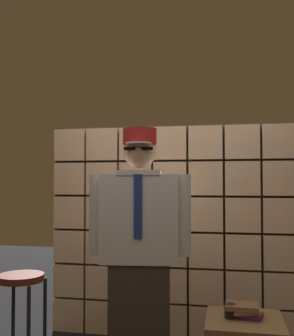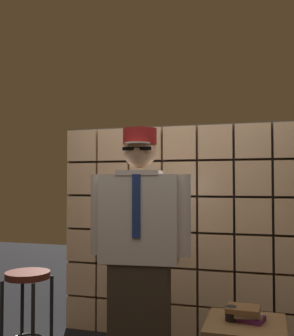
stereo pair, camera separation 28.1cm
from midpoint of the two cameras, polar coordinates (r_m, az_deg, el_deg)
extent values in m
cube|color=#E0B78C|center=(4.27, -7.10, -19.38)|extent=(0.31, 0.08, 0.31)
cube|color=#E0B78C|center=(4.16, -2.69, -19.89)|extent=(0.31, 0.08, 0.31)
cube|color=#E0B78C|center=(4.06, 1.97, -20.30)|extent=(0.31, 0.08, 0.31)
cube|color=#E0B78C|center=(4.00, 6.83, -20.60)|extent=(0.31, 0.08, 0.31)
cube|color=#E0B78C|center=(3.96, 11.84, -20.77)|extent=(0.31, 0.08, 0.31)
cube|color=#E0B78C|center=(3.95, 16.92, -20.78)|extent=(0.31, 0.08, 0.31)
cube|color=#E0B78C|center=(4.18, -7.08, -15.09)|extent=(0.31, 0.08, 0.31)
cube|color=#E0B78C|center=(4.07, -2.68, -15.49)|extent=(0.31, 0.08, 0.31)
cube|color=#E0B78C|center=(3.97, 1.96, -15.81)|extent=(0.31, 0.08, 0.31)
cube|color=#E0B78C|center=(3.91, 6.81, -16.04)|extent=(0.31, 0.08, 0.31)
cube|color=#E0B78C|center=(3.87, 11.80, -16.16)|extent=(0.31, 0.08, 0.31)
cube|color=#E0B78C|center=(3.85, 16.87, -16.16)|extent=(0.31, 0.08, 0.31)
cube|color=#E0B78C|center=(3.87, 21.93, -16.05)|extent=(0.31, 0.08, 0.31)
cube|color=#E0B78C|center=(4.12, -7.06, -10.65)|extent=(0.31, 0.08, 0.31)
cube|color=#E0B78C|center=(4.00, -2.67, -10.92)|extent=(0.31, 0.08, 0.31)
cube|color=#E0B78C|center=(3.91, 1.96, -11.14)|extent=(0.31, 0.08, 0.31)
cube|color=#E0B78C|center=(3.84, 6.79, -11.29)|extent=(0.31, 0.08, 0.31)
cube|color=#E0B78C|center=(3.80, 11.77, -11.36)|extent=(0.31, 0.08, 0.31)
cube|color=#E0B78C|center=(3.79, 16.81, -11.35)|extent=(0.31, 0.08, 0.31)
cube|color=#E0B78C|center=(3.80, 21.86, -11.25)|extent=(0.31, 0.08, 0.31)
cube|color=#E0B78C|center=(4.08, -7.03, -6.10)|extent=(0.31, 0.08, 0.31)
cube|color=#E0B78C|center=(3.97, -2.66, -6.24)|extent=(0.31, 0.08, 0.31)
cube|color=#E0B78C|center=(3.87, 1.95, -6.34)|extent=(0.31, 0.08, 0.31)
cube|color=#E0B78C|center=(3.80, 6.77, -6.41)|extent=(0.31, 0.08, 0.31)
cube|color=#E0B78C|center=(3.76, 11.73, -6.43)|extent=(0.31, 0.08, 0.31)
cube|color=#E0B78C|center=(3.75, 16.76, -6.40)|extent=(0.31, 0.08, 0.31)
cube|color=#E0B78C|center=(3.76, 21.79, -6.32)|extent=(0.31, 0.08, 0.31)
cube|color=#E0B78C|center=(4.07, -7.01, -1.50)|extent=(0.31, 0.08, 0.31)
cube|color=#E0B78C|center=(3.96, -2.66, -1.49)|extent=(0.31, 0.08, 0.31)
cube|color=#E0B78C|center=(3.86, 1.95, -1.48)|extent=(0.31, 0.08, 0.31)
cube|color=#E0B78C|center=(3.79, 6.75, -1.46)|extent=(0.31, 0.08, 0.31)
cube|color=#E0B78C|center=(3.75, 11.69, -1.42)|extent=(0.31, 0.08, 0.31)
cube|color=#E0B78C|center=(3.74, 16.71, -1.38)|extent=(0.31, 0.08, 0.31)
cube|color=#E0B78C|center=(3.75, 21.73, -1.32)|extent=(0.31, 0.08, 0.31)
cube|color=#E0B78C|center=(4.09, -6.99, 3.10)|extent=(0.31, 0.08, 0.31)
cube|color=#E0B78C|center=(3.97, -2.65, 3.24)|extent=(0.31, 0.08, 0.31)
cube|color=#E0B78C|center=(3.88, 1.94, 3.37)|extent=(0.31, 0.08, 0.31)
cube|color=#E0B78C|center=(3.81, 6.73, 3.48)|extent=(0.31, 0.08, 0.31)
cube|color=#E0B78C|center=(3.77, 11.66, 3.57)|extent=(0.31, 0.08, 0.31)
cube|color=#E0B78C|center=(3.75, 16.66, 3.63)|extent=(0.31, 0.08, 0.31)
cube|color=#E0B78C|center=(3.77, 21.66, 3.67)|extent=(0.31, 0.08, 0.31)
cube|color=#38332D|center=(3.87, 6.91, -8.77)|extent=(2.31, 0.02, 1.99)
cube|color=#382D23|center=(3.04, 1.81, -21.10)|extent=(0.44, 0.26, 0.87)
cube|color=silver|center=(2.88, 1.79, -7.03)|extent=(0.57, 0.30, 0.62)
cube|color=navy|center=(2.76, 1.42, -5.34)|extent=(0.06, 0.02, 0.43)
cube|color=silver|center=(2.87, 1.78, -0.70)|extent=(0.32, 0.28, 0.04)
sphere|color=tan|center=(2.88, 1.78, 2.34)|extent=(0.24, 0.24, 0.24)
ellipsoid|color=black|center=(2.83, 1.62, 1.59)|extent=(0.16, 0.10, 0.11)
cube|color=black|center=(2.78, 1.46, 2.75)|extent=(0.20, 0.03, 0.02)
cylinder|color=white|center=(2.80, 1.52, 3.48)|extent=(0.19, 0.19, 0.01)
cylinder|color=maroon|center=(2.89, 1.78, 4.42)|extent=(0.24, 0.24, 0.11)
cylinder|color=silver|center=(2.85, 7.88, -6.56)|extent=(0.12, 0.12, 0.57)
cylinder|color=silver|center=(2.94, -4.12, -6.44)|extent=(0.12, 0.12, 0.57)
cylinder|color=#592319|center=(3.32, -13.96, -14.32)|extent=(0.34, 0.34, 0.05)
cylinder|color=black|center=(3.38, -17.30, -20.59)|extent=(0.03, 0.03, 0.69)
cylinder|color=black|center=(3.25, -13.13, -21.41)|extent=(0.03, 0.03, 0.69)
cylinder|color=black|center=(3.60, -14.81, -19.47)|extent=(0.03, 0.03, 0.69)
cylinder|color=black|center=(3.47, -10.82, -20.14)|extent=(0.03, 0.03, 0.69)
cube|color=brown|center=(3.01, 16.40, -20.34)|extent=(0.52, 0.52, 0.04)
cube|color=#591E66|center=(3.03, 16.37, -19.46)|extent=(0.27, 0.20, 0.03)
cube|color=gray|center=(3.03, 16.54, -18.85)|extent=(0.21, 0.20, 0.03)
cube|color=brown|center=(3.00, 16.04, -18.42)|extent=(0.23, 0.19, 0.03)
cylinder|color=black|center=(2.99, 14.46, -19.10)|extent=(0.08, 0.08, 0.09)
torus|color=black|center=(2.99, 15.63, -19.02)|extent=(0.06, 0.01, 0.06)
camera|label=1|loc=(0.14, -87.20, -0.10)|focal=43.67mm
camera|label=2|loc=(0.14, 92.80, 0.10)|focal=43.67mm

